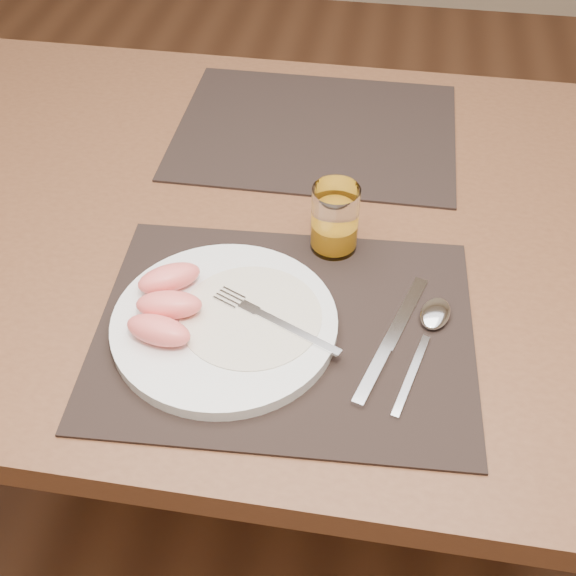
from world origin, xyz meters
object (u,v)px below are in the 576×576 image
at_px(plate, 225,324).
at_px(juice_glass, 335,222).
at_px(table, 294,258).
at_px(placemat_far, 316,130).
at_px(knife, 386,348).
at_px(placemat_near, 285,330).
at_px(fork, 266,316).
at_px(spoon, 432,322).

bearing_deg(plate, juice_glass, 56.83).
relative_size(table, placemat_far, 3.11).
relative_size(placemat_far, juice_glass, 4.77).
height_order(placemat_far, plate, plate).
bearing_deg(knife, placemat_far, 107.63).
xyz_separation_m(placemat_near, fork, (-0.02, -0.00, 0.02)).
bearing_deg(table, plate, -101.85).
height_order(table, placemat_near, placemat_near).
xyz_separation_m(table, juice_glass, (0.06, -0.06, 0.13)).
distance_m(spoon, juice_glass, 0.19).
height_order(table, plate, plate).
bearing_deg(placemat_near, placemat_far, 92.86).
height_order(placemat_near, spoon, spoon).
height_order(fork, knife, fork).
relative_size(table, fork, 8.46).
distance_m(placemat_near, placemat_far, 0.44).
bearing_deg(knife, spoon, 43.03).
bearing_deg(placemat_far, knife, -72.37).
bearing_deg(placemat_far, placemat_near, -87.14).
height_order(fork, spoon, fork).
bearing_deg(knife, plate, 179.09).
xyz_separation_m(plate, juice_glass, (0.11, 0.17, 0.03)).
xyz_separation_m(placemat_near, knife, (0.12, -0.01, 0.00)).
distance_m(knife, spoon, 0.07).
relative_size(placemat_far, plate, 1.67).
xyz_separation_m(plate, knife, (0.19, -0.00, -0.01)).
relative_size(fork, juice_glass, 1.76).
bearing_deg(table, spoon, -43.47).
relative_size(knife, juice_glass, 2.28).
bearing_deg(spoon, juice_glass, 136.97).
bearing_deg(fork, placemat_far, 89.88).
relative_size(table, plate, 5.19).
xyz_separation_m(fork, knife, (0.15, -0.01, -0.02)).
xyz_separation_m(knife, juice_glass, (-0.08, 0.17, 0.04)).
xyz_separation_m(placemat_far, juice_glass, (0.06, -0.28, 0.04)).
relative_size(plate, juice_glass, 2.86).
bearing_deg(spoon, placemat_far, 115.73).
distance_m(table, fork, 0.24).
relative_size(placemat_near, plate, 1.67).
bearing_deg(table, knife, -58.22).
height_order(placemat_far, fork, fork).
height_order(plate, fork, fork).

